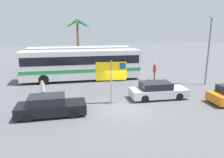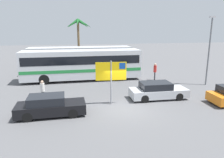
{
  "view_description": "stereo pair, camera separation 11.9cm",
  "coord_description": "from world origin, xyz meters",
  "views": [
    {
      "loc": [
        -3.71,
        -13.23,
        5.43
      ],
      "look_at": [
        -0.23,
        3.58,
        1.3
      ],
      "focal_mm": 34.11,
      "sensor_mm": 36.0,
      "label": 1
    },
    {
      "loc": [
        -3.59,
        -13.25,
        5.43
      ],
      "look_at": [
        -0.23,
        3.58,
        1.3
      ],
      "focal_mm": 34.11,
      "sensor_mm": 36.0,
      "label": 2
    }
  ],
  "objects": [
    {
      "name": "ferry_sign",
      "position": [
        -0.72,
        1.21,
        2.33
      ],
      "size": [
        2.2,
        0.2,
        3.2
      ],
      "rotation": [
        0.0,
        0.0,
        -0.06
      ],
      "color": "gray",
      "rests_on": "ground"
    },
    {
      "name": "pedestrian_crossing_lot",
      "position": [
        5.17,
        7.45,
        1.08
      ],
      "size": [
        0.32,
        0.32,
        1.82
      ],
      "rotation": [
        0.0,
        0.0,
        5.88
      ],
      "color": "#2D2D33",
      "rests_on": "ground"
    },
    {
      "name": "lamp_post_right_side",
      "position": [
        9.35,
        4.7,
        3.57
      ],
      "size": [
        0.56,
        0.2,
        6.49
      ],
      "color": "slate",
      "rests_on": "ground"
    },
    {
      "name": "ground",
      "position": [
        0.0,
        0.0,
        0.0
      ],
      "size": [
        120.0,
        120.0,
        0.0
      ],
      "primitive_type": "plane",
      "color": "#565659"
    },
    {
      "name": "car_silver",
      "position": [
        3.05,
        1.72,
        0.64
      ],
      "size": [
        4.48,
        1.8,
        1.32
      ],
      "rotation": [
        0.0,
        0.0,
        -0.02
      ],
      "color": "#B7BABF",
      "rests_on": "ground"
    },
    {
      "name": "pedestrian_near_sign",
      "position": [
        -5.71,
        2.82,
        0.95
      ],
      "size": [
        0.32,
        0.32,
        1.62
      ],
      "rotation": [
        0.0,
        0.0,
        5.99
      ],
      "color": "#4C4C51",
      "rests_on": "ground"
    },
    {
      "name": "bus_rear_coach",
      "position": [
        -2.28,
        12.98,
        1.78
      ],
      "size": [
        12.28,
        2.59,
        3.17
      ],
      "color": "silver",
      "rests_on": "ground"
    },
    {
      "name": "bus_front_coach",
      "position": [
        -2.36,
        9.11,
        1.78
      ],
      "size": [
        12.28,
        2.59,
        3.17
      ],
      "color": "silver",
      "rests_on": "ground"
    },
    {
      "name": "palm_tree_seaside",
      "position": [
        -2.22,
        17.56,
        5.53
      ],
      "size": [
        3.71,
        4.07,
        6.7
      ],
      "color": "brown",
      "rests_on": "ground"
    },
    {
      "name": "car_black",
      "position": [
        -4.96,
        -0.07,
        0.64
      ],
      "size": [
        4.3,
        1.71,
        1.32
      ],
      "rotation": [
        0.0,
        0.0,
        0.01
      ],
      "color": "black",
      "rests_on": "ground"
    }
  ]
}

